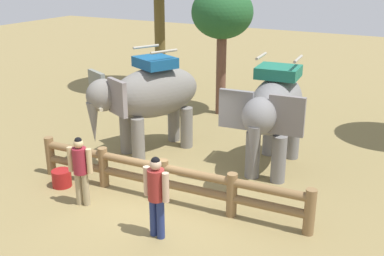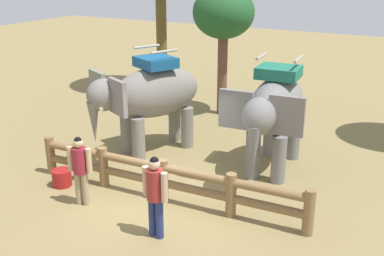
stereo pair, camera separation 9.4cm
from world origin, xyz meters
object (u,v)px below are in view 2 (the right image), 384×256
(tourist_man_in_blue, at_px, (80,166))
(tree_far_left, at_px, (224,15))
(log_fence, at_px, (163,177))
(elephant_near_left, at_px, (149,95))
(elephant_center, at_px, (274,109))
(feed_bucket, at_px, (62,178))
(tourist_woman_in_black, at_px, (155,191))

(tourist_man_in_blue, bearing_deg, tree_far_left, 90.90)
(log_fence, bearing_deg, elephant_near_left, 128.92)
(elephant_center, relative_size, tourist_man_in_blue, 2.15)
(elephant_near_left, xyz_separation_m, elephant_center, (3.68, 0.43, 0.00))
(tree_far_left, bearing_deg, elephant_near_left, -93.53)
(elephant_center, distance_m, tourist_man_in_blue, 5.21)
(log_fence, height_order, feed_bucket, log_fence)
(tourist_man_in_blue, bearing_deg, elephant_center, 50.46)
(elephant_center, height_order, tree_far_left, tree_far_left)
(elephant_center, bearing_deg, tree_far_left, 130.36)
(elephant_near_left, relative_size, elephant_center, 1.00)
(tourist_woman_in_black, xyz_separation_m, tourist_man_in_blue, (-2.29, 0.32, -0.06))
(feed_bucket, bearing_deg, elephant_center, 38.33)
(tourist_man_in_blue, height_order, tree_far_left, tree_far_left)
(elephant_near_left, relative_size, tree_far_left, 0.79)
(tourist_man_in_blue, bearing_deg, feed_bucket, 156.44)
(tourist_man_in_blue, bearing_deg, log_fence, 35.13)
(elephant_center, distance_m, tree_far_left, 5.59)
(elephant_near_left, bearing_deg, feed_bucket, -103.36)
(tourist_woman_in_black, relative_size, tourist_man_in_blue, 1.06)
(elephant_near_left, distance_m, elephant_center, 3.70)
(feed_bucket, bearing_deg, tree_far_left, 82.40)
(elephant_near_left, height_order, elephant_center, elephant_center)
(elephant_center, relative_size, tree_far_left, 0.78)
(tourist_woman_in_black, height_order, tourist_man_in_blue, tourist_woman_in_black)
(elephant_center, bearing_deg, log_fence, -120.77)
(elephant_near_left, xyz_separation_m, tourist_woman_in_black, (2.69, -3.87, -0.71))
(elephant_center, height_order, tourist_woman_in_black, elephant_center)
(elephant_center, relative_size, tourist_woman_in_black, 2.03)
(elephant_near_left, distance_m, tourist_woman_in_black, 4.76)
(tourist_man_in_blue, distance_m, feed_bucket, 1.45)
(feed_bucket, bearing_deg, tourist_woman_in_black, -13.38)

